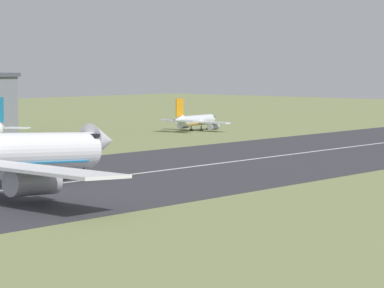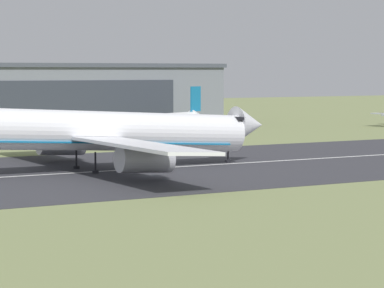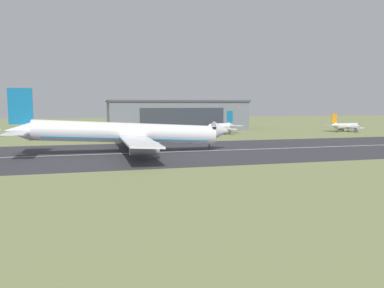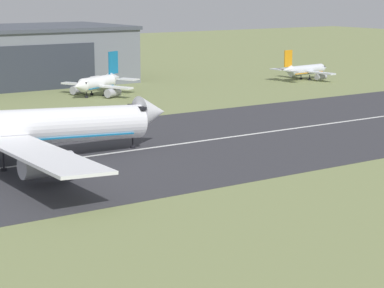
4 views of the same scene
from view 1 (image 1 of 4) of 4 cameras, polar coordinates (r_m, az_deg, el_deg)
name	(u,v)px [view 1 (image 1 of 4)]	position (r m, az deg, el deg)	size (l,w,h in m)	color
ground_plane	(354,253)	(80.96, 10.13, -6.76)	(640.02, 640.02, 0.00)	#7A8451
airplane_parked_centre	(196,121)	(225.85, 0.25, 1.47)	(17.72, 18.59, 8.30)	silver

